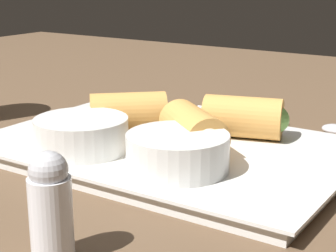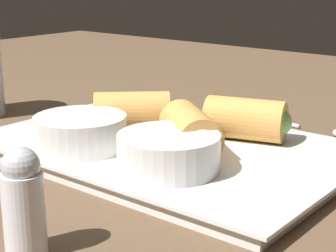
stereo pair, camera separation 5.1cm
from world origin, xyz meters
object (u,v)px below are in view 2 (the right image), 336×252
(dipping_bowl_near, at_px, (80,131))
(spoon, at_px, (319,129))
(serving_plate, at_px, (168,149))
(dipping_bowl_far, at_px, (169,151))
(salt_shaker, at_px, (23,201))

(dipping_bowl_near, distance_m, spoon, 0.27)
(spoon, bearing_deg, serving_plate, 64.77)
(dipping_bowl_far, bearing_deg, dipping_bowl_near, 3.07)
(dipping_bowl_far, bearing_deg, salt_shaker, 89.90)
(serving_plate, bearing_deg, dipping_bowl_far, 129.24)
(dipping_bowl_near, relative_size, spoon, 0.43)
(serving_plate, xyz_separation_m, dipping_bowl_near, (0.05, 0.07, 0.02))
(serving_plate, bearing_deg, salt_shaker, 103.13)
(dipping_bowl_near, bearing_deg, serving_plate, -129.28)
(dipping_bowl_near, distance_m, dipping_bowl_far, 0.10)
(dipping_bowl_near, bearing_deg, dipping_bowl_far, -176.93)
(salt_shaker, bearing_deg, serving_plate, -76.87)
(dipping_bowl_far, height_order, spoon, dipping_bowl_far)
(dipping_bowl_near, height_order, spoon, dipping_bowl_near)
(dipping_bowl_far, xyz_separation_m, salt_shaker, (0.00, 0.15, 0.00))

